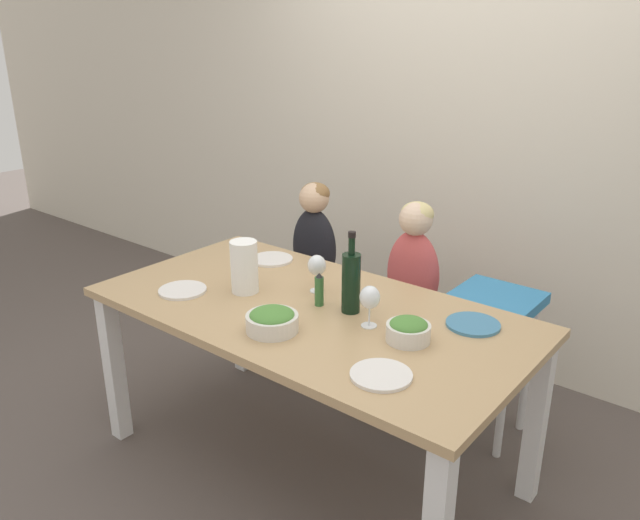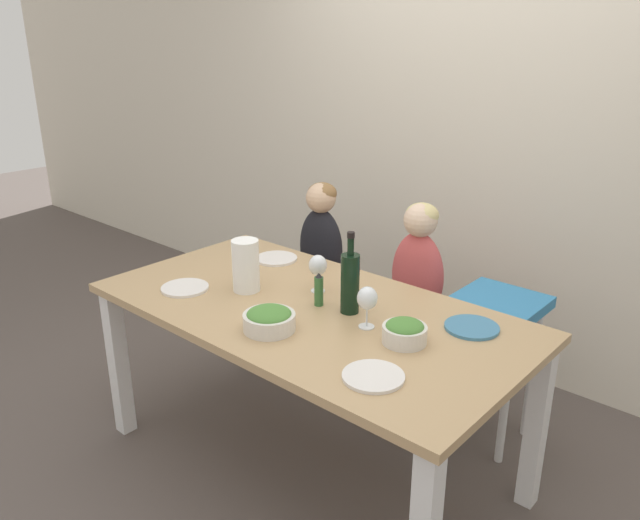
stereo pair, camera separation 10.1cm
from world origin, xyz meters
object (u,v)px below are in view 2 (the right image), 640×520
object	(u,v)px
chair_far_left	(321,298)
chair_right_highchair	(497,329)
salad_bowl_small	(405,331)
dinner_plate_back_left	(276,259)
chair_far_center	(414,331)
salad_bowl_large	(269,319)
dinner_plate_front_left	(185,288)
wine_glass_far	(318,266)
dinner_plate_front_right	(373,376)
wine_bottle	(350,281)
wine_glass_near	(367,299)
person_child_left	(321,234)
person_child_center	(418,261)
paper_towel_roll	(246,266)
dinner_plate_back_right	(472,327)

from	to	relation	value
chair_far_left	chair_right_highchair	xyz separation A→B (m)	(1.03, -0.00, 0.15)
salad_bowl_small	dinner_plate_back_left	distance (m)	0.98
chair_far_center	salad_bowl_large	bearing A→B (deg)	-92.32
dinner_plate_front_left	salad_bowl_large	bearing A→B (deg)	-2.96
wine_glass_far	dinner_plate_front_right	bearing A→B (deg)	-34.36
wine_bottle	wine_glass_near	xyz separation A→B (m)	(0.13, -0.06, -0.01)
person_child_left	dinner_plate_back_left	size ratio (longest dim) A/B	2.84
chair_right_highchair	wine_glass_near	world-z (taller)	wine_glass_near
chair_far_center	salad_bowl_small	size ratio (longest dim) A/B	3.00
chair_far_left	salad_bowl_large	size ratio (longest dim) A/B	2.46
person_child_center	salad_bowl_small	bearing A→B (deg)	-60.53
person_child_center	wine_glass_far	size ratio (longest dim) A/B	3.55
chair_right_highchair	dinner_plate_front_left	world-z (taller)	dinner_plate_front_left
paper_towel_roll	chair_far_center	bearing A→B (deg)	63.12
wine_glass_far	salad_bowl_small	distance (m)	0.56
dinner_plate_back_left	person_child_left	bearing A→B (deg)	98.97
person_child_center	chair_far_center	bearing A→B (deg)	-90.00
dinner_plate_back_right	chair_far_center	bearing A→B (deg)	139.76
salad_bowl_small	dinner_plate_front_right	bearing A→B (deg)	-76.91
chair_right_highchair	paper_towel_roll	bearing A→B (deg)	-137.04
wine_glass_near	wine_glass_far	size ratio (longest dim) A/B	1.00
chair_far_left	salad_bowl_small	xyz separation A→B (m)	(1.00, -0.69, 0.39)
salad_bowl_large	dinner_plate_front_right	size ratio (longest dim) A/B	0.96
chair_far_left	wine_glass_near	xyz separation A→B (m)	(0.83, -0.69, 0.46)
wine_bottle	paper_towel_roll	size ratio (longest dim) A/B	1.47
dinner_plate_back_left	dinner_plate_front_right	distance (m)	1.15
salad_bowl_large	dinner_plate_back_right	distance (m)	0.75
chair_far_left	salad_bowl_small	distance (m)	1.28
chair_far_center	dinner_plate_back_left	world-z (taller)	dinner_plate_back_left
chair_right_highchair	person_child_center	distance (m)	0.47
paper_towel_roll	dinner_plate_back_left	xyz separation A→B (m)	(-0.17, 0.35, -0.11)
person_child_left	dinner_plate_back_left	world-z (taller)	person_child_left
chair_right_highchair	wine_bottle	xyz separation A→B (m)	(-0.33, -0.62, 0.33)
paper_towel_roll	wine_glass_near	distance (m)	0.60
paper_towel_roll	dinner_plate_front_left	world-z (taller)	paper_towel_roll
person_child_center	wine_bottle	xyz separation A→B (m)	(0.09, -0.63, 0.11)
chair_far_left	dinner_plate_front_right	xyz separation A→B (m)	(1.06, -0.96, 0.36)
salad_bowl_large	dinner_plate_front_right	bearing A→B (deg)	-2.29
paper_towel_roll	salad_bowl_small	world-z (taller)	paper_towel_roll
chair_far_left	wine_glass_near	bearing A→B (deg)	-39.64
dinner_plate_back_right	chair_right_highchair	bearing A→B (deg)	102.54
chair_far_center	salad_bowl_large	xyz separation A→B (m)	(-0.04, -0.94, 0.39)
salad_bowl_large	dinner_plate_front_right	distance (m)	0.49
chair_far_center	wine_glass_far	size ratio (longest dim) A/B	2.96
salad_bowl_large	dinner_plate_front_left	distance (m)	0.55
salad_bowl_large	person_child_center	bearing A→B (deg)	87.68
dinner_plate_front_right	chair_far_left	bearing A→B (deg)	137.95
person_child_center	dinner_plate_back_right	bearing A→B (deg)	-40.31
paper_towel_roll	salad_bowl_small	bearing A→B (deg)	3.84
wine_bottle	dinner_plate_back_left	world-z (taller)	wine_bottle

